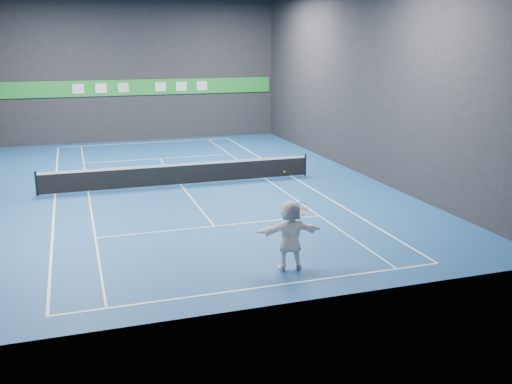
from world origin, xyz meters
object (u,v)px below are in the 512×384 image
object	(u,v)px
player	(290,235)
tennis_ball	(285,172)
tennis_racket	(303,209)
tennis_net	(180,173)

from	to	relation	value
player	tennis_ball	xyz separation A→B (m)	(-0.12, 0.21, 1.82)
player	tennis_racket	xyz separation A→B (m)	(0.38, 0.05, 0.73)
tennis_net	tennis_racket	xyz separation A→B (m)	(1.54, -10.84, 1.22)
tennis_ball	tennis_net	world-z (taller)	tennis_ball
tennis_net	tennis_racket	size ratio (longest dim) A/B	16.90
player	tennis_net	distance (m)	10.96
tennis_ball	tennis_net	distance (m)	10.97
tennis_ball	tennis_racket	size ratio (longest dim) A/B	0.08
tennis_ball	tennis_net	xyz separation A→B (m)	(-1.04, 10.67, -2.31)
tennis_net	tennis_racket	bearing A→B (deg)	-81.91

